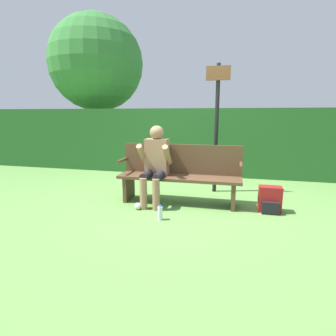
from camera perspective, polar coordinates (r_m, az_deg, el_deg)
name	(u,v)px	position (r m, az deg, el deg)	size (l,w,h in m)	color
ground_plane	(179,203)	(4.23, 2.31, -7.63)	(40.00, 40.00, 0.00)	#5B8942
hedge_back	(197,142)	(6.16, 6.25, 5.68)	(12.00, 0.43, 1.52)	#235623
park_bench	(180,173)	(4.16, 2.55, -1.15)	(1.92, 0.43, 0.92)	#513823
person_seated	(155,161)	(4.09, -2.77, 1.47)	(0.49, 0.58, 1.22)	#997051
backpack	(270,200)	(4.09, 21.30, -6.49)	(0.31, 0.24, 0.38)	maroon
water_bottle	(160,213)	(3.56, -1.73, -9.76)	(0.07, 0.07, 0.20)	silver
signpost	(217,121)	(4.72, 10.55, 10.07)	(0.41, 0.09, 2.23)	black
parked_car	(285,130)	(14.93, 24.09, 7.53)	(4.81, 3.18, 1.22)	#B7BCC6
tree	(97,64)	(8.37, -15.30, 20.95)	(2.67, 2.67, 4.15)	#4C3823
litter_crumple	(138,206)	(3.97, -6.57, -8.24)	(0.10, 0.10, 0.10)	silver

